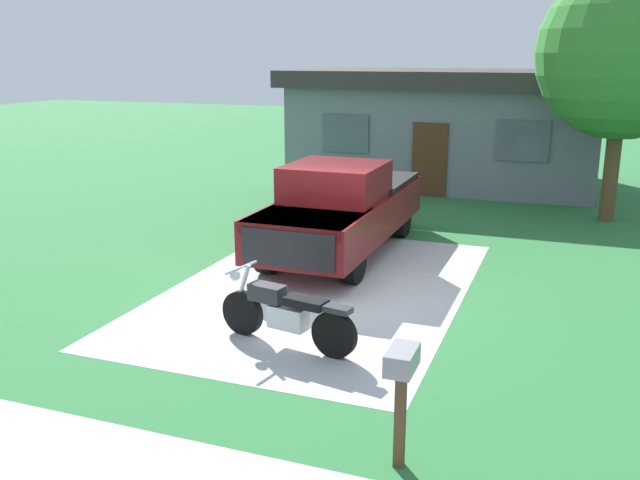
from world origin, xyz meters
TOP-DOWN VIEW (x-y plane):
  - ground_plane at (0.00, 0.00)m, footprint 80.00×80.00m
  - driveway_pad at (0.00, 0.00)m, footprint 4.90×7.52m
  - sidewalk_strip at (0.00, -6.00)m, footprint 36.00×1.80m
  - motorcycle at (0.40, -2.43)m, footprint 2.19×0.79m
  - pickup_truck at (-0.38, 2.37)m, footprint 2.02×5.64m
  - mailbox at (2.63, -4.77)m, footprint 0.26×0.48m
  - shade_tree at (4.83, 7.32)m, footprint 4.03×4.03m
  - neighbor_house at (0.09, 11.24)m, footprint 9.60×5.60m

SIDE VIEW (x-z plane):
  - ground_plane at x=0.00m, z-range 0.00..0.00m
  - driveway_pad at x=0.00m, z-range 0.00..0.01m
  - sidewalk_strip at x=0.00m, z-range 0.00..0.01m
  - motorcycle at x=0.40m, z-range -0.07..1.02m
  - pickup_truck at x=-0.38m, z-range 0.00..1.90m
  - mailbox at x=2.63m, z-range 0.35..1.61m
  - neighbor_house at x=0.09m, z-range 0.04..3.54m
  - shade_tree at x=4.83m, z-range 0.98..7.00m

